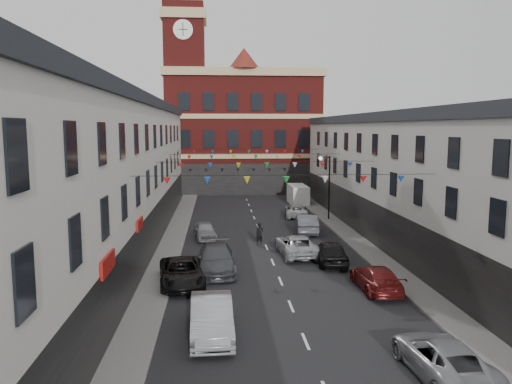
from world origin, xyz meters
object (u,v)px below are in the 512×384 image
object	(u,v)px
car_left_b	(212,317)
car_right_f	(296,211)
street_lamp	(327,179)
car_left_c	(182,272)
car_right_c	(376,278)
car_right_e	(307,223)
car_right_b	(443,358)
car_left_e	(205,230)
car_left_d	(216,259)
car_right_d	(330,252)
pedestrian	(260,234)
moving_car	(297,245)
white_van	(298,195)

from	to	relation	value
car_left_b	car_right_f	world-z (taller)	car_left_b
street_lamp	car_left_c	bearing A→B (deg)	-123.45
car_right_c	car_right_e	size ratio (longest dim) A/B	0.97
car_left_c	car_right_b	size ratio (longest dim) A/B	1.05
car_left_c	car_left_e	bearing A→B (deg)	78.36
car_left_b	car_right_e	size ratio (longest dim) A/B	1.03
car_left_b	car_left_d	bearing A→B (deg)	86.99
car_right_d	pedestrian	distance (m)	6.82
car_left_d	car_left_e	world-z (taller)	car_left_d
car_left_e	car_left_d	bearing A→B (deg)	-92.32
moving_car	car_right_c	bearing A→B (deg)	108.96
car_right_c	car_right_f	world-z (taller)	car_right_c
car_left_c	car_right_e	xyz separation A→B (m)	(9.28, 13.05, 0.07)
car_left_d	white_van	xyz separation A→B (m)	(9.20, 26.20, 0.28)
white_van	car_right_d	bearing A→B (deg)	-95.12
car_right_d	car_right_e	world-z (taller)	car_right_e
car_right_b	car_left_b	bearing A→B (deg)	-29.40
car_left_e	moving_car	size ratio (longest dim) A/B	0.76
car_left_b	car_right_e	world-z (taller)	car_left_b
car_right_e	car_left_c	bearing A→B (deg)	60.40
car_left_b	white_van	distance (m)	36.72
car_left_e	car_right_e	size ratio (longest dim) A/B	0.82
car_left_d	pedestrian	xyz separation A→B (m)	(3.17, 6.70, 0.04)
car_right_e	car_right_c	bearing A→B (deg)	99.95
car_left_b	car_left_e	distance (m)	18.37
car_right_d	car_right_e	distance (m)	9.43
car_left_e	car_right_b	world-z (taller)	car_right_b
car_left_d	white_van	world-z (taller)	white_van
car_left_d	white_van	distance (m)	27.77
street_lamp	car_left_e	world-z (taller)	street_lamp
car_right_d	white_van	world-z (taller)	white_van
car_left_d	car_right_f	distance (m)	19.35
white_van	pedestrian	distance (m)	20.41
car_right_d	white_van	distance (m)	25.08
car_right_c	white_van	bearing A→B (deg)	-91.85
car_right_f	moving_car	size ratio (longest dim) A/B	0.90
car_right_b	moving_car	world-z (taller)	moving_car
car_right_b	pedestrian	world-z (taller)	pedestrian
car_left_c	moving_car	xyz separation A→B (m)	(7.30, 5.81, -0.00)
car_right_e	car_left_b	bearing A→B (deg)	75.02
moving_car	car_left_b	bearing A→B (deg)	63.17
car_left_d	car_left_c	bearing A→B (deg)	-129.88
street_lamp	car_right_b	distance (m)	29.44
car_right_d	moving_car	xyz separation A→B (m)	(-1.80, 2.19, -0.05)
car_left_e	moving_car	world-z (taller)	moving_car
street_lamp	car_right_f	xyz separation A→B (m)	(-2.51, 1.95, -3.27)
car_right_b	car_right_f	world-z (taller)	car_right_b
street_lamp	car_right_b	size ratio (longest dim) A/B	1.23
street_lamp	moving_car	world-z (taller)	street_lamp
moving_car	street_lamp	bearing A→B (deg)	-113.97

